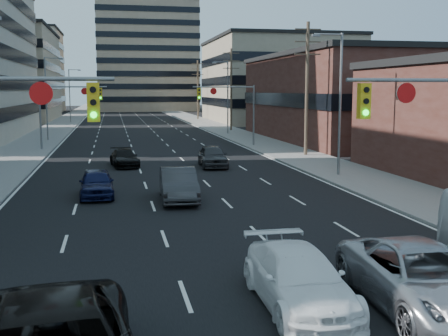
% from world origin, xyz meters
% --- Properties ---
extents(road_surface, '(18.00, 300.00, 0.02)m').
position_xyz_m(road_surface, '(0.00, 130.00, 0.01)').
color(road_surface, black).
rests_on(road_surface, ground).
extents(sidewalk_left, '(5.00, 300.00, 0.15)m').
position_xyz_m(sidewalk_left, '(-11.50, 130.00, 0.07)').
color(sidewalk_left, slate).
rests_on(sidewalk_left, ground).
extents(sidewalk_right, '(5.00, 300.00, 0.15)m').
position_xyz_m(sidewalk_right, '(11.50, 130.00, 0.07)').
color(sidewalk_right, slate).
rests_on(sidewalk_right, ground).
extents(storefront_right_mid, '(20.00, 30.00, 9.00)m').
position_xyz_m(storefront_right_mid, '(24.00, 50.00, 4.50)').
color(storefront_right_mid, '#472119').
rests_on(storefront_right_mid, ground).
extents(office_right_far, '(22.00, 28.00, 14.00)m').
position_xyz_m(office_right_far, '(25.00, 88.00, 7.00)').
color(office_right_far, gray).
rests_on(office_right_far, ground).
extents(apartment_tower, '(26.00, 26.00, 58.00)m').
position_xyz_m(apartment_tower, '(6.00, 150.00, 29.00)').
color(apartment_tower, gray).
rests_on(apartment_tower, ground).
extents(bg_block_left, '(24.00, 24.00, 20.00)m').
position_xyz_m(bg_block_left, '(-28.00, 140.00, 10.00)').
color(bg_block_left, '#ADA089').
rests_on(bg_block_left, ground).
extents(bg_block_right, '(22.00, 22.00, 12.00)m').
position_xyz_m(bg_block_right, '(32.00, 130.00, 6.00)').
color(bg_block_right, gray).
rests_on(bg_block_right, ground).
extents(signal_far_left, '(6.09, 0.33, 6.00)m').
position_xyz_m(signal_far_left, '(-7.68, 45.00, 4.30)').
color(signal_far_left, slate).
rests_on(signal_far_left, ground).
extents(signal_far_right, '(6.09, 0.33, 6.00)m').
position_xyz_m(signal_far_right, '(7.68, 45.00, 4.30)').
color(signal_far_right, slate).
rests_on(signal_far_right, ground).
extents(utility_pole_block, '(2.20, 0.28, 11.00)m').
position_xyz_m(utility_pole_block, '(12.20, 36.00, 5.78)').
color(utility_pole_block, '#4C3D2D').
rests_on(utility_pole_block, ground).
extents(utility_pole_midblock, '(2.20, 0.28, 11.00)m').
position_xyz_m(utility_pole_midblock, '(12.20, 66.00, 5.78)').
color(utility_pole_midblock, '#4C3D2D').
rests_on(utility_pole_midblock, ground).
extents(utility_pole_distant, '(2.20, 0.28, 11.00)m').
position_xyz_m(utility_pole_distant, '(12.20, 96.00, 5.78)').
color(utility_pole_distant, '#4C3D2D').
rests_on(utility_pole_distant, ground).
extents(streetlight_left_mid, '(2.03, 0.22, 9.00)m').
position_xyz_m(streetlight_left_mid, '(-10.34, 55.00, 5.05)').
color(streetlight_left_mid, slate).
rests_on(streetlight_left_mid, ground).
extents(streetlight_left_far, '(2.03, 0.22, 9.00)m').
position_xyz_m(streetlight_left_far, '(-10.34, 90.00, 5.05)').
color(streetlight_left_far, slate).
rests_on(streetlight_left_far, ground).
extents(streetlight_right_near, '(2.03, 0.22, 9.00)m').
position_xyz_m(streetlight_right_near, '(10.34, 25.00, 5.05)').
color(streetlight_right_near, slate).
rests_on(streetlight_right_near, ground).
extents(streetlight_right_far, '(2.03, 0.22, 9.00)m').
position_xyz_m(streetlight_right_far, '(10.34, 60.00, 5.05)').
color(streetlight_right_far, slate).
rests_on(streetlight_right_far, ground).
extents(white_van, '(2.08, 5.05, 1.46)m').
position_xyz_m(white_van, '(0.95, 4.74, 0.73)').
color(white_van, white).
rests_on(white_van, ground).
extents(silver_suv, '(2.98, 6.05, 1.65)m').
position_xyz_m(silver_suv, '(3.92, 3.89, 0.83)').
color(silver_suv, '#ACACB0').
rests_on(silver_suv, ground).
extents(sedan_blue, '(1.82, 4.29, 1.45)m').
position_xyz_m(sedan_blue, '(-4.47, 20.98, 0.72)').
color(sedan_blue, '#0D1237').
rests_on(sedan_blue, ground).
extents(sedan_grey_center, '(1.93, 5.02, 1.63)m').
position_xyz_m(sedan_grey_center, '(-0.43, 19.17, 0.82)').
color(sedan_grey_center, '#323134').
rests_on(sedan_grey_center, ground).
extents(sedan_black_far, '(2.27, 4.53, 1.26)m').
position_xyz_m(sedan_black_far, '(-2.80, 32.53, 0.63)').
color(sedan_black_far, black).
rests_on(sedan_black_far, ground).
extents(sedan_grey_right, '(2.07, 4.70, 1.57)m').
position_xyz_m(sedan_grey_right, '(3.44, 31.11, 0.79)').
color(sedan_grey_right, '#323234').
rests_on(sedan_grey_right, ground).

